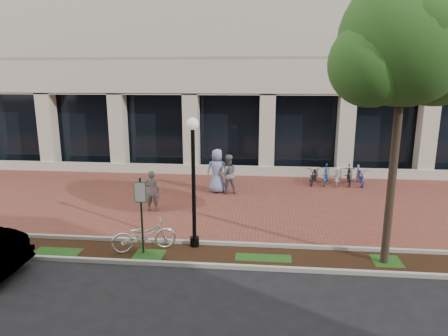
# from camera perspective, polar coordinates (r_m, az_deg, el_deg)

# --- Properties ---
(ground) EXTENTS (120.00, 120.00, 0.00)m
(ground) POSITION_cam_1_polar(r_m,az_deg,el_deg) (16.83, -0.77, -4.68)
(ground) COLOR black
(ground) RESTS_ON ground
(brick_plaza) EXTENTS (40.00, 9.00, 0.01)m
(brick_plaza) POSITION_cam_1_polar(r_m,az_deg,el_deg) (16.83, -0.77, -4.66)
(brick_plaza) COLOR brown
(brick_plaza) RESTS_ON ground
(planting_strip) EXTENTS (40.00, 1.50, 0.01)m
(planting_strip) POSITION_cam_1_polar(r_m,az_deg,el_deg) (11.98, -3.63, -12.28)
(planting_strip) COLOR black
(planting_strip) RESTS_ON ground
(curb_plaza_side) EXTENTS (40.00, 0.12, 0.12)m
(curb_plaza_side) POSITION_cam_1_polar(r_m,az_deg,el_deg) (12.63, -3.08, -10.61)
(curb_plaza_side) COLOR #ABAAA2
(curb_plaza_side) RESTS_ON ground
(curb_street_side) EXTENTS (40.00, 0.12, 0.12)m
(curb_street_side) POSITION_cam_1_polar(r_m,az_deg,el_deg) (11.29, -4.26, -13.64)
(curb_street_side) COLOR #ABAAA2
(curb_street_side) RESTS_ON ground
(parking_sign) EXTENTS (0.34, 0.07, 2.30)m
(parking_sign) POSITION_cam_1_polar(r_m,az_deg,el_deg) (11.78, -11.77, -5.30)
(parking_sign) COLOR #14371A
(parking_sign) RESTS_ON ground
(lamppost) EXTENTS (0.36, 0.36, 3.96)m
(lamppost) POSITION_cam_1_polar(r_m,az_deg,el_deg) (11.82, -4.39, -1.09)
(lamppost) COLOR black
(lamppost) RESTS_ON ground
(street_tree) EXTENTS (3.99, 3.33, 7.66)m
(street_tree) POSITION_cam_1_polar(r_m,az_deg,el_deg) (11.33, 24.64, 15.23)
(street_tree) COLOR #423225
(street_tree) RESTS_ON ground
(locked_bicycle) EXTENTS (2.02, 1.37, 1.00)m
(locked_bicycle) POSITION_cam_1_polar(r_m,az_deg,el_deg) (12.27, -11.36, -9.34)
(locked_bicycle) COLOR silver
(locked_bicycle) RESTS_ON ground
(pedestrian_left) EXTENTS (0.61, 0.42, 1.60)m
(pedestrian_left) POSITION_cam_1_polar(r_m,az_deg,el_deg) (15.67, -10.27, -3.18)
(pedestrian_left) COLOR #5E5E63
(pedestrian_left) RESTS_ON ground
(pedestrian_mid) EXTENTS (1.01, 0.88, 1.76)m
(pedestrian_mid) POSITION_cam_1_polar(r_m,az_deg,el_deg) (17.63, 0.54, -0.88)
(pedestrian_mid) COLOR slate
(pedestrian_mid) RESTS_ON ground
(pedestrian_right) EXTENTS (1.03, 0.74, 1.98)m
(pedestrian_right) POSITION_cam_1_polar(r_m,az_deg,el_deg) (17.73, -0.98, -0.43)
(pedestrian_right) COLOR #7E8BBC
(pedestrian_right) RESTS_ON ground
(bollard) EXTENTS (0.12, 0.12, 0.89)m
(bollard) POSITION_cam_1_polar(r_m,az_deg,el_deg) (20.67, 18.57, -0.70)
(bollard) COLOR silver
(bollard) RESTS_ON ground
(bike_rack_cluster) EXTENTS (3.04, 1.73, 0.95)m
(bike_rack_cluster) POSITION_cam_1_polar(r_m,az_deg,el_deg) (19.95, 15.88, -1.01)
(bike_rack_cluster) COLOR black
(bike_rack_cluster) RESTS_ON ground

